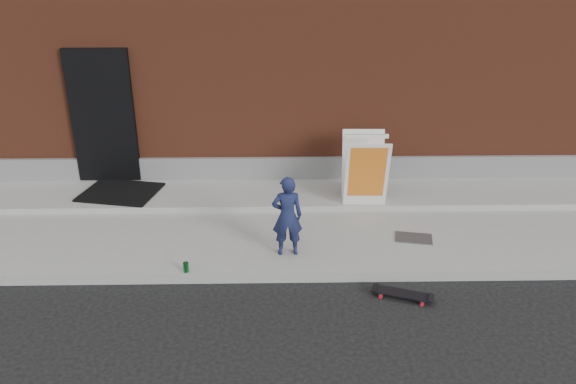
{
  "coord_description": "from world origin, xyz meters",
  "views": [
    {
      "loc": [
        0.32,
        -6.19,
        3.97
      ],
      "look_at": [
        0.45,
        0.8,
        0.94
      ],
      "focal_mm": 35.0,
      "sensor_mm": 36.0,
      "label": 1
    }
  ],
  "objects_px": {
    "child": "(287,216)",
    "soda_can": "(186,267)",
    "pizza_sign": "(365,169)",
    "skateboard": "(402,294)"
  },
  "relations": [
    {
      "from": "skateboard",
      "to": "soda_can",
      "type": "relative_size",
      "value": 5.55
    },
    {
      "from": "child",
      "to": "soda_can",
      "type": "distance_m",
      "value": 1.47
    },
    {
      "from": "child",
      "to": "skateboard",
      "type": "relative_size",
      "value": 1.5
    },
    {
      "from": "child",
      "to": "soda_can",
      "type": "xyz_separation_m",
      "value": [
        -1.31,
        -0.46,
        -0.5
      ]
    },
    {
      "from": "child",
      "to": "pizza_sign",
      "type": "bearing_deg",
      "value": -134.41
    },
    {
      "from": "skateboard",
      "to": "soda_can",
      "type": "xyz_separation_m",
      "value": [
        -2.71,
        0.43,
        0.15
      ]
    },
    {
      "from": "child",
      "to": "pizza_sign",
      "type": "xyz_separation_m",
      "value": [
        1.24,
        1.46,
        0.1
      ]
    },
    {
      "from": "child",
      "to": "soda_can",
      "type": "height_order",
      "value": "child"
    },
    {
      "from": "child",
      "to": "soda_can",
      "type": "relative_size",
      "value": 8.33
    },
    {
      "from": "skateboard",
      "to": "soda_can",
      "type": "bearing_deg",
      "value": 171.0
    }
  ]
}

